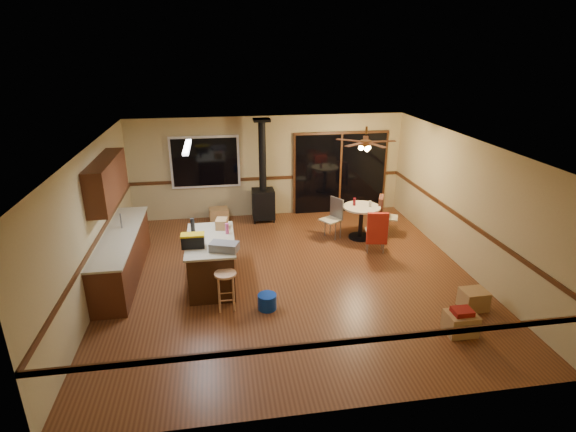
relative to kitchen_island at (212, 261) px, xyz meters
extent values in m
plane|color=brown|center=(1.50, 0.00, -0.45)|extent=(7.00, 7.00, 0.00)
plane|color=silver|center=(1.50, 0.00, 2.15)|extent=(7.00, 7.00, 0.00)
plane|color=tan|center=(1.50, 3.50, 0.85)|extent=(7.00, 0.00, 7.00)
plane|color=tan|center=(1.50, -3.50, 0.85)|extent=(7.00, 0.00, 7.00)
plane|color=tan|center=(-2.00, 0.00, 0.85)|extent=(0.00, 7.00, 7.00)
plane|color=tan|center=(5.00, 0.00, 0.85)|extent=(0.00, 7.00, 7.00)
cube|color=black|center=(-0.10, 3.45, 1.05)|extent=(1.72, 0.10, 1.32)
cube|color=black|center=(3.40, 3.45, 0.60)|extent=(2.52, 0.10, 2.10)
cube|color=#4E2513|center=(-1.70, 0.50, -0.02)|extent=(0.60, 3.00, 0.86)
cube|color=#BEB694|center=(-1.70, 0.50, 0.43)|extent=(0.64, 3.04, 0.04)
cube|color=#4E2513|center=(-1.83, 0.70, 1.45)|extent=(0.35, 2.00, 0.80)
cube|color=#361D0D|center=(0.00, 0.00, -0.02)|extent=(0.80, 1.60, 0.86)
cube|color=#BEB694|center=(0.00, 0.00, 0.43)|extent=(0.88, 1.68, 0.04)
cube|color=black|center=(1.30, 3.05, 0.00)|extent=(0.55, 0.50, 0.75)
cylinder|color=black|center=(1.30, 3.05, 1.26)|extent=(0.18, 0.18, 1.77)
cylinder|color=brown|center=(3.42, 1.60, 1.80)|extent=(0.24, 0.24, 0.10)
cylinder|color=brown|center=(3.42, 1.60, 2.07)|extent=(0.05, 0.05, 0.16)
sphere|color=#FFD88C|center=(3.42, 1.60, 1.68)|extent=(0.16, 0.16, 0.16)
cube|color=white|center=(-0.30, 0.30, 2.11)|extent=(0.10, 1.20, 0.04)
cube|color=slate|center=(0.25, -0.55, 0.52)|extent=(0.55, 0.42, 0.15)
cube|color=black|center=(-0.29, -0.31, 0.56)|extent=(0.40, 0.21, 0.22)
cube|color=gold|center=(-0.29, -0.31, 0.68)|extent=(0.41, 0.22, 0.03)
cube|color=#A67C49|center=(0.22, 0.49, 0.54)|extent=(0.25, 0.31, 0.19)
cylinder|color=black|center=(-0.32, 0.38, 0.59)|extent=(0.11, 0.11, 0.28)
cylinder|color=#D84C8C|center=(0.32, 0.20, 0.55)|extent=(0.07, 0.07, 0.21)
cylinder|color=white|center=(0.15, 0.41, 0.54)|extent=(0.07, 0.07, 0.18)
cylinder|color=tan|center=(0.24, -0.95, -0.11)|extent=(0.49, 0.49, 0.68)
cylinder|color=#0B329F|center=(0.92, -1.08, -0.32)|extent=(0.37, 0.37, 0.27)
cylinder|color=black|center=(3.42, 1.60, -0.43)|extent=(0.53, 0.53, 0.04)
cylinder|color=black|center=(3.42, 1.60, -0.06)|extent=(0.10, 0.10, 0.70)
cylinder|color=#BEB694|center=(3.42, 1.60, 0.31)|extent=(0.86, 0.86, 0.04)
cylinder|color=#590C14|center=(3.27, 1.70, 0.41)|extent=(0.09, 0.09, 0.18)
cylinder|color=beige|center=(3.60, 1.55, 0.40)|extent=(0.07, 0.07, 0.14)
cube|color=tan|center=(2.72, 1.70, 0.00)|extent=(0.55, 0.55, 0.03)
cube|color=slate|center=(2.88, 1.80, 0.25)|extent=(0.23, 0.36, 0.50)
cube|color=tan|center=(3.52, 0.90, 0.00)|extent=(0.46, 0.46, 0.03)
cube|color=slate|center=(3.49, 0.71, 0.25)|extent=(0.40, 0.10, 0.50)
cube|color=#B02414|center=(3.48, 0.69, 0.15)|extent=(0.45, 0.17, 0.70)
cube|color=tan|center=(4.12, 1.65, 0.00)|extent=(0.53, 0.53, 0.03)
cube|color=slate|center=(3.94, 1.73, 0.25)|extent=(0.19, 0.38, 0.50)
cube|color=#49271B|center=(3.93, 1.73, 0.15)|extent=(0.27, 0.44, 0.70)
cube|color=#A67C49|center=(0.17, 3.10, -0.27)|extent=(0.49, 0.41, 0.37)
cube|color=#A67C49|center=(3.83, -2.24, -0.28)|extent=(0.46, 0.38, 0.35)
cube|color=#A67C49|center=(4.41, -1.61, -0.28)|extent=(0.43, 0.37, 0.34)
cube|color=maroon|center=(3.83, -2.24, -0.07)|extent=(0.30, 0.25, 0.08)
camera|label=1|loc=(0.23, -7.69, 3.79)|focal=28.00mm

